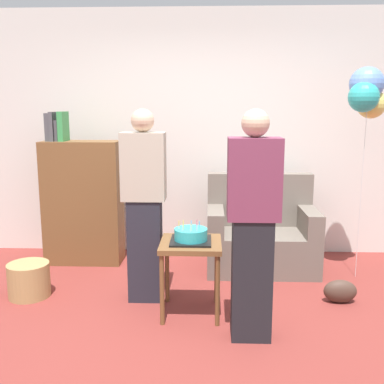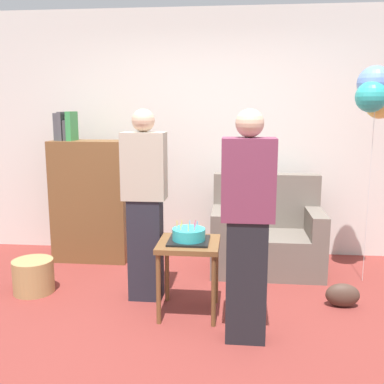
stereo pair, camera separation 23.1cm
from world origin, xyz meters
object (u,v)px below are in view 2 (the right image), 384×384
object	(u,v)px
balloon_bunch	(375,93)
wicker_basket	(33,276)
side_table	(189,253)
handbag	(343,295)
birthday_cake	(189,236)
person_holding_cake	(247,227)
bookshelf	(90,199)
couch	(266,237)
person_blowing_candles	(145,205)

from	to	relation	value
balloon_bunch	wicker_basket	bearing A→B (deg)	-168.43
side_table	handbag	distance (m)	1.35
wicker_basket	handbag	xyz separation A→B (m)	(2.70, -0.03, -0.05)
birthday_cake	person_holding_cake	world-z (taller)	person_holding_cake
bookshelf	side_table	distance (m)	1.71
birthday_cake	balloon_bunch	xyz separation A→B (m)	(1.60, 0.89, 1.12)
couch	birthday_cake	world-z (taller)	couch
person_blowing_candles	person_holding_cake	world-z (taller)	same
balloon_bunch	person_blowing_candles	bearing A→B (deg)	-162.43
wicker_basket	balloon_bunch	xyz separation A→B (m)	(3.03, 0.62, 1.62)
handbag	balloon_bunch	xyz separation A→B (m)	(0.33, 0.65, 1.67)
balloon_bunch	person_holding_cake	bearing A→B (deg)	-132.20
side_table	balloon_bunch	world-z (taller)	balloon_bunch
side_table	handbag	size ratio (longest dim) A/B	2.14
couch	person_holding_cake	world-z (taller)	person_holding_cake
person_blowing_candles	wicker_basket	distance (m)	1.24
person_holding_cake	balloon_bunch	bearing A→B (deg)	-115.66
handbag	balloon_bunch	distance (m)	1.82
couch	bookshelf	xyz separation A→B (m)	(-1.88, 0.12, 0.33)
couch	side_table	xyz separation A→B (m)	(-0.68, -1.09, 0.17)
side_table	person_holding_cake	bearing A→B (deg)	-40.18
side_table	person_blowing_candles	xyz separation A→B (m)	(-0.40, 0.26, 0.33)
handbag	wicker_basket	bearing A→B (deg)	179.37
bookshelf	person_blowing_candles	distance (m)	1.25
couch	person_holding_cake	size ratio (longest dim) A/B	0.67
bookshelf	person_blowing_candles	xyz separation A→B (m)	(0.80, -0.95, 0.16)
bookshelf	handbag	size ratio (longest dim) A/B	5.72
person_blowing_candles	balloon_bunch	bearing A→B (deg)	33.89
person_holding_cake	handbag	xyz separation A→B (m)	(0.82, 0.62, -0.73)
couch	handbag	size ratio (longest dim) A/B	3.93
person_blowing_candles	side_table	bearing A→B (deg)	-16.62
birthday_cake	handbag	bearing A→B (deg)	10.84
handbag	balloon_bunch	size ratio (longest dim) A/B	0.14
bookshelf	wicker_basket	xyz separation A→B (m)	(-0.24, -0.94, -0.52)
person_holding_cake	birthday_cake	bearing A→B (deg)	-23.64
birthday_cake	person_holding_cake	xyz separation A→B (m)	(0.45, -0.38, 0.18)
birthday_cake	person_holding_cake	size ratio (longest dim) A/B	0.20
side_table	wicker_basket	world-z (taller)	side_table
bookshelf	person_holding_cake	bearing A→B (deg)	-43.96
person_blowing_candles	handbag	bearing A→B (deg)	15.70
bookshelf	birthday_cake	bearing A→B (deg)	-45.26
couch	person_blowing_candles	distance (m)	1.45
wicker_basket	handbag	world-z (taller)	wicker_basket
wicker_basket	handbag	distance (m)	2.70
couch	birthday_cake	size ratio (longest dim) A/B	3.44
person_blowing_candles	handbag	distance (m)	1.82
couch	handbag	world-z (taller)	couch
bookshelf	person_holding_cake	size ratio (longest dim) A/B	0.98
couch	handbag	distance (m)	1.06
side_table	person_blowing_candles	world-z (taller)	person_blowing_candles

